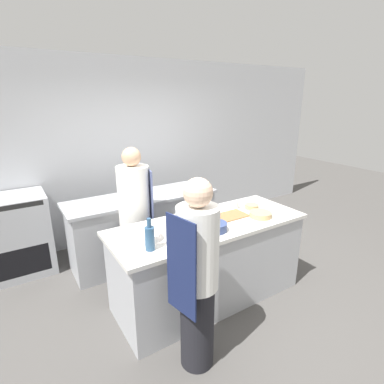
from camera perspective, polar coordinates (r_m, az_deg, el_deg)
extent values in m
plane|color=#4C4947|center=(3.71, 3.08, -19.18)|extent=(16.00, 16.00, 0.00)
cube|color=silver|center=(4.92, -11.31, 7.72)|extent=(8.00, 0.06, 2.80)
cube|color=#A8AAAF|center=(3.46, 3.20, -13.24)|extent=(2.09, 0.80, 0.90)
cube|color=silver|center=(3.25, 3.34, -6.14)|extent=(2.17, 0.84, 0.04)
cube|color=#A8AAAF|center=(4.31, -9.10, -6.92)|extent=(1.98, 0.63, 0.90)
cube|color=#A8AAAF|center=(4.13, -9.41, -1.02)|extent=(2.06, 0.66, 0.04)
cube|color=#A8AAAF|center=(4.49, -30.07, -7.09)|extent=(0.73, 0.64, 1.05)
cube|color=black|center=(4.30, -29.31, -11.52)|extent=(0.59, 0.01, 0.37)
cube|color=black|center=(4.03, -30.84, -2.46)|extent=(0.62, 0.01, 0.06)
cylinder|color=black|center=(2.77, 0.99, -23.98)|extent=(0.29, 0.29, 0.77)
cylinder|color=white|center=(2.35, 1.08, -10.66)|extent=(0.34, 0.34, 0.68)
cube|color=#19234C|center=(2.30, -2.10, -14.17)|extent=(0.07, 0.32, 0.80)
sphere|color=beige|center=(2.17, 1.15, -0.11)|extent=(0.22, 0.22, 0.22)
cylinder|color=black|center=(3.83, -10.39, -11.25)|extent=(0.31, 0.31, 0.78)
cylinder|color=white|center=(3.54, -11.05, -0.70)|extent=(0.37, 0.37, 0.70)
cube|color=#4C567F|center=(3.60, -7.97, -1.90)|extent=(0.10, 0.34, 0.81)
sphere|color=tan|center=(3.42, -11.50, 6.59)|extent=(0.22, 0.22, 0.22)
cylinder|color=#5B2319|center=(2.85, -2.54, -7.69)|extent=(0.08, 0.08, 0.14)
cylinder|color=#5B2319|center=(2.81, -2.57, -5.89)|extent=(0.04, 0.04, 0.05)
cylinder|color=silver|center=(2.67, -3.17, -8.75)|extent=(0.06, 0.06, 0.21)
cylinder|color=silver|center=(2.60, -3.22, -5.90)|extent=(0.03, 0.03, 0.08)
cylinder|color=#2D5175|center=(2.67, -8.05, -8.79)|extent=(0.09, 0.09, 0.22)
cylinder|color=#2D5175|center=(2.61, -8.19, -5.85)|extent=(0.04, 0.04, 0.08)
cylinder|color=navy|center=(3.04, 4.36, -6.61)|extent=(0.25, 0.25, 0.08)
cylinder|color=tan|center=(3.68, 11.31, -2.74)|extent=(0.16, 0.16, 0.05)
cylinder|color=white|center=(2.88, -8.48, -8.31)|extent=(0.26, 0.26, 0.07)
cylinder|color=tan|center=(3.45, 12.90, -4.21)|extent=(0.25, 0.25, 0.06)
cylinder|color=white|center=(3.66, 8.21, -2.44)|extent=(0.08, 0.08, 0.08)
cube|color=olive|center=(3.43, 7.54, -4.44)|extent=(0.35, 0.25, 0.01)
cylinder|color=#A8AAAF|center=(3.93, -11.59, -0.46)|extent=(0.24, 0.24, 0.18)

